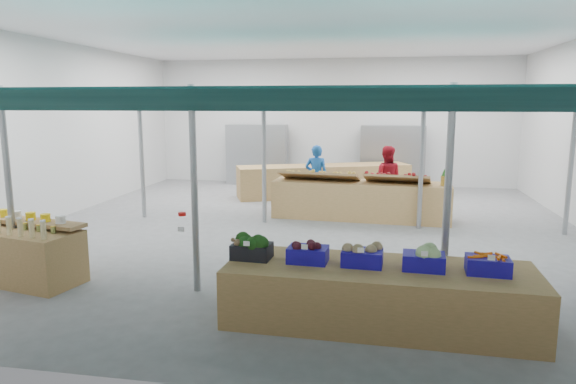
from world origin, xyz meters
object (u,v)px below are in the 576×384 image
veg_counter (378,295)px  fruit_counter (360,200)px  vendor_left (316,177)px  bottle_shelf (25,253)px  vendor_right (386,178)px

veg_counter → fruit_counter: size_ratio=0.91×
veg_counter → vendor_left: bearing=104.9°
bottle_shelf → vendor_left: size_ratio=1.18×
fruit_counter → vendor_left: bearing=141.1°
bottle_shelf → veg_counter: bottle_shelf is taller
fruit_counter → vendor_left: 1.67m
fruit_counter → vendor_right: (0.60, 1.10, 0.39)m
bottle_shelf → vendor_right: 8.51m
vendor_left → vendor_right: 1.80m
bottle_shelf → vendor_right: vendor_right is taller
veg_counter → vendor_left: size_ratio=2.29×
veg_counter → fruit_counter: bearing=96.1°
veg_counter → vendor_left: 7.25m
vendor_left → bottle_shelf: bearing=63.4°
veg_counter → vendor_right: vendor_right is taller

